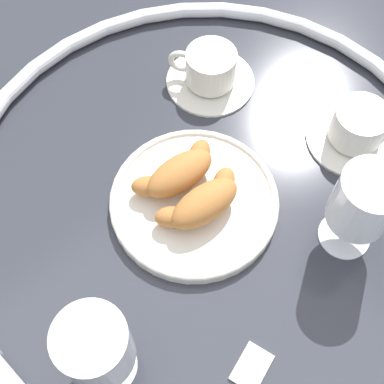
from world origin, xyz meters
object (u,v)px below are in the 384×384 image
at_px(pastry_plate, 192,199).
at_px(sugar_packet, 252,367).
at_px(croissant_small, 178,172).
at_px(coffee_cup_far, 210,71).
at_px(juice_glass_left, 364,203).
at_px(croissant_large, 203,202).
at_px(coffee_cup_near, 358,128).
at_px(juice_glass_right, 96,348).

relative_size(pastry_plate, sugar_packet, 4.54).
xyz_separation_m(croissant_small, sugar_packet, (-0.09, -0.24, -0.03)).
height_order(coffee_cup_far, sugar_packet, coffee_cup_far).
bearing_deg(pastry_plate, coffee_cup_far, 42.25).
bearing_deg(juice_glass_left, croissant_large, 130.45).
bearing_deg(croissant_small, coffee_cup_near, -22.78).
distance_m(croissant_large, juice_glass_left, 0.20).
relative_size(croissant_small, coffee_cup_near, 1.01).
distance_m(juice_glass_left, sugar_packet, 0.23).
bearing_deg(juice_glass_left, sugar_packet, -168.33).
bearing_deg(coffee_cup_near, croissant_large, 169.13).
xyz_separation_m(croissant_large, coffee_cup_far, (0.16, 0.17, -0.01)).
xyz_separation_m(coffee_cup_near, coffee_cup_far, (-0.09, 0.21, 0.00)).
bearing_deg(croissant_large, juice_glass_right, -160.23).
relative_size(croissant_large, coffee_cup_near, 1.01).
height_order(croissant_small, sugar_packet, croissant_small).
relative_size(croissant_small, juice_glass_right, 0.98).
distance_m(coffee_cup_near, juice_glass_right, 0.47).
height_order(coffee_cup_far, juice_glass_right, juice_glass_right).
relative_size(coffee_cup_near, juice_glass_left, 0.97).
xyz_separation_m(juice_glass_left, sugar_packet, (-0.21, -0.04, -0.09)).
height_order(juice_glass_left, sugar_packet, juice_glass_left).
xyz_separation_m(coffee_cup_near, juice_glass_right, (-0.46, -0.03, 0.07)).
xyz_separation_m(croissant_small, juice_glass_left, (0.12, -0.20, 0.06)).
bearing_deg(sugar_packet, juice_glass_right, 121.01).
bearing_deg(coffee_cup_far, juice_glass_left, -96.90).
relative_size(pastry_plate, coffee_cup_far, 1.67).
relative_size(juice_glass_right, sugar_packet, 2.80).
bearing_deg(coffee_cup_near, juice_glass_right, -176.49).
bearing_deg(coffee_cup_far, croissant_large, -133.65).
bearing_deg(sugar_packet, pastry_plate, 49.51).
distance_m(pastry_plate, coffee_cup_near, 0.26).
xyz_separation_m(juice_glass_left, juice_glass_right, (-0.33, 0.07, 0.00)).
distance_m(pastry_plate, croissant_small, 0.04).
xyz_separation_m(coffee_cup_far, juice_glass_left, (-0.04, -0.31, 0.07)).
relative_size(juice_glass_left, sugar_packet, 2.80).
relative_size(croissant_small, juice_glass_left, 0.98).
height_order(juice_glass_right, sugar_packet, juice_glass_right).
bearing_deg(juice_glass_right, croissant_large, 19.77).
height_order(coffee_cup_near, sugar_packet, coffee_cup_near).
xyz_separation_m(croissant_small, coffee_cup_near, (0.24, -0.10, -0.01)).
distance_m(croissant_small, coffee_cup_far, 0.19).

